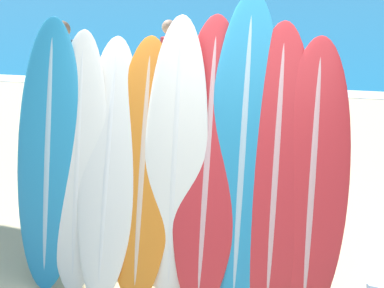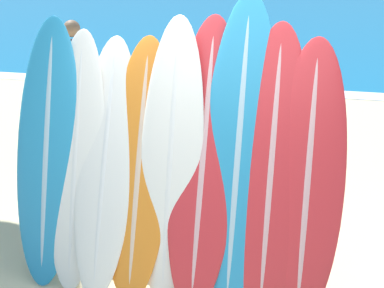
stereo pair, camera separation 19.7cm
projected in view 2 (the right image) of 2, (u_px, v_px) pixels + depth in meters
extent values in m
cube|color=white|center=(278.00, 91.00, 10.79)|extent=(120.00, 0.60, 0.01)
cylinder|color=gray|center=(36.00, 218.00, 4.67)|extent=(0.04, 0.04, 0.96)
cylinder|color=gray|center=(320.00, 252.00, 4.14)|extent=(0.04, 0.04, 0.96)
cylinder|color=gray|center=(169.00, 183.00, 4.25)|extent=(2.46, 0.04, 0.04)
cylinder|color=gray|center=(170.00, 271.00, 4.52)|extent=(2.46, 0.04, 0.04)
ellipsoid|color=teal|center=(48.00, 153.00, 4.43)|extent=(0.56, 0.70, 2.19)
ellipsoid|color=#98BACC|center=(48.00, 153.00, 4.43)|extent=(0.10, 0.68, 2.11)
ellipsoid|color=silver|center=(76.00, 162.00, 4.38)|extent=(0.48, 0.71, 2.09)
ellipsoid|color=silver|center=(76.00, 162.00, 4.38)|extent=(0.09, 0.69, 2.01)
ellipsoid|color=silver|center=(105.00, 168.00, 4.33)|extent=(0.50, 0.88, 2.04)
ellipsoid|color=silver|center=(105.00, 168.00, 4.33)|extent=(0.09, 0.86, 1.96)
ellipsoid|color=orange|center=(139.00, 170.00, 4.27)|extent=(0.53, 0.80, 2.05)
ellipsoid|color=beige|center=(139.00, 170.00, 4.27)|extent=(0.10, 0.78, 1.97)
ellipsoid|color=silver|center=(171.00, 162.00, 4.20)|extent=(0.51, 0.71, 2.22)
ellipsoid|color=silver|center=(171.00, 162.00, 4.20)|extent=(0.09, 0.69, 2.14)
ellipsoid|color=red|center=(203.00, 164.00, 4.16)|extent=(0.55, 0.91, 2.22)
ellipsoid|color=#D19A9C|center=(203.00, 164.00, 4.16)|extent=(0.10, 0.89, 2.14)
ellipsoid|color=teal|center=(238.00, 155.00, 4.09)|extent=(0.56, 0.87, 2.40)
ellipsoid|color=#98BACC|center=(238.00, 155.00, 4.09)|extent=(0.10, 0.85, 2.30)
ellipsoid|color=red|center=(271.00, 173.00, 4.04)|extent=(0.53, 0.81, 2.19)
ellipsoid|color=#D19A9C|center=(271.00, 173.00, 4.04)|extent=(0.10, 0.78, 2.11)
ellipsoid|color=red|center=(307.00, 183.00, 3.98)|extent=(0.55, 0.74, 2.09)
ellipsoid|color=#D19A9C|center=(307.00, 183.00, 3.98)|extent=(0.10, 0.72, 2.01)
cylinder|color=tan|center=(176.00, 101.00, 8.61)|extent=(0.11, 0.11, 0.79)
cylinder|color=tan|center=(183.00, 99.00, 8.73)|extent=(0.11, 0.11, 0.79)
cube|color=#478466|center=(180.00, 83.00, 8.57)|extent=(0.22, 0.26, 0.24)
cube|color=#DB3842|center=(179.00, 56.00, 8.43)|extent=(0.24, 0.28, 0.62)
sphere|color=tan|center=(179.00, 27.00, 8.27)|extent=(0.22, 0.22, 0.22)
cylinder|color=#846047|center=(84.00, 113.00, 7.87)|extent=(0.12, 0.12, 0.84)
cylinder|color=#846047|center=(72.00, 113.00, 7.89)|extent=(0.12, 0.12, 0.84)
cube|color=#478466|center=(77.00, 94.00, 7.78)|extent=(0.26, 0.18, 0.25)
cube|color=#2D333D|center=(74.00, 63.00, 7.62)|extent=(0.28, 0.20, 0.66)
sphere|color=#846047|center=(72.00, 29.00, 7.46)|extent=(0.24, 0.24, 0.24)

